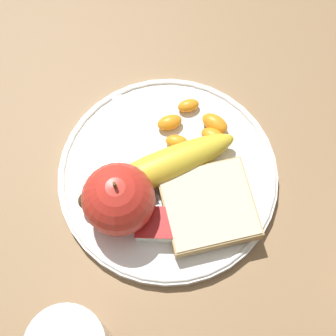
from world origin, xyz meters
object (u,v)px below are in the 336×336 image
at_px(plate, 168,176).
at_px(fork, 158,175).
at_px(apple, 118,199).
at_px(banana, 157,171).
at_px(bread_slice, 209,207).
at_px(jam_packet, 156,225).

distance_m(plate, fork, 0.01).
bearing_deg(apple, banana, 45.94).
bearing_deg(fork, apple, -71.01).
bearing_deg(banana, bread_slice, -32.69).
bearing_deg(jam_packet, apple, 154.49).
height_order(banana, jam_packet, banana).
bearing_deg(plate, bread_slice, -41.80).
relative_size(apple, bread_slice, 0.74).
bearing_deg(plate, banana, -161.62).
distance_m(plate, banana, 0.03).
height_order(plate, apple, apple).
distance_m(apple, banana, 0.06).
distance_m(banana, jam_packet, 0.06).
bearing_deg(fork, plate, 72.31).
distance_m(banana, bread_slice, 0.07).
bearing_deg(bread_slice, banana, 147.31).
bearing_deg(bread_slice, apple, -177.91).
distance_m(plate, bread_slice, 0.06).
bearing_deg(jam_packet, fork, 90.00).
bearing_deg(banana, plate, 18.38).
xyz_separation_m(plate, banana, (-0.01, -0.00, 0.02)).
xyz_separation_m(banana, jam_packet, (0.00, -0.06, -0.01)).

